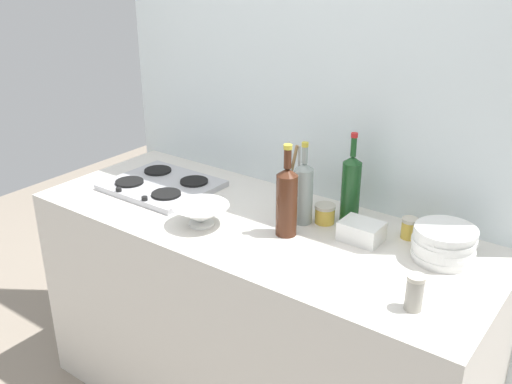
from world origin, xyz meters
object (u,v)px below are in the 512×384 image
plate_stack (444,244)px  stovetop_hob (162,185)px  wine_bottle_mid_left (303,192)px  condiment_jar_spare (409,228)px  condiment_jar_rear (325,214)px  condiment_jar_front (415,292)px  wine_bottle_mid_right (351,188)px  butter_dish (361,231)px  mixing_bowl (201,214)px  wine_bottle_leftmost (287,200)px  utensil_crock (294,192)px

plate_stack → stovetop_hob: bearing=-174.5°
stovetop_hob → wine_bottle_mid_left: (0.66, 0.08, 0.11)m
stovetop_hob → condiment_jar_spare: bearing=10.6°
wine_bottle_mid_left → condiment_jar_rear: wine_bottle_mid_left is taller
stovetop_hob → plate_stack: bearing=5.5°
condiment_jar_front → wine_bottle_mid_right: bearing=136.1°
butter_dish → condiment_jar_spare: condiment_jar_spare is taller
plate_stack → condiment_jar_front: size_ratio=1.90×
mixing_bowl → wine_bottle_leftmost: bearing=22.9°
stovetop_hob → wine_bottle_mid_left: 0.67m
condiment_jar_spare → utensil_crock: bearing=-178.0°
wine_bottle_leftmost → wine_bottle_mid_left: wine_bottle_leftmost is taller
wine_bottle_leftmost → stovetop_hob: bearing=176.4°
wine_bottle_mid_right → mixing_bowl: wine_bottle_mid_right is taller
plate_stack → condiment_jar_spare: 0.17m
wine_bottle_mid_left → condiment_jar_front: bearing=-27.7°
stovetop_hob → mixing_bowl: size_ratio=2.05×
utensil_crock → condiment_jar_front: bearing=-30.7°
plate_stack → wine_bottle_mid_left: (-0.52, -0.04, 0.06)m
plate_stack → wine_bottle_leftmost: wine_bottle_leftmost is taller
condiment_jar_spare → condiment_jar_front: bearing=-65.6°
wine_bottle_leftmost → wine_bottle_mid_left: (-0.00, 0.12, -0.01)m
wine_bottle_mid_right → condiment_jar_front: size_ratio=3.14×
wine_bottle_leftmost → utensil_crock: bearing=116.4°
stovetop_hob → utensil_crock: size_ratio=1.61×
condiment_jar_front → condiment_jar_spare: condiment_jar_front is taller
butter_dish → condiment_jar_front: size_ratio=1.31×
condiment_jar_rear → condiment_jar_spare: bearing=13.0°
stovetop_hob → condiment_jar_rear: condiment_jar_rear is taller
stovetop_hob → condiment_jar_front: condiment_jar_front is taller
stovetop_hob → condiment_jar_rear: (0.73, 0.12, 0.02)m
wine_bottle_mid_right → condiment_jar_rear: wine_bottle_mid_right is taller
mixing_bowl → condiment_jar_front: condiment_jar_front is taller
plate_stack → wine_bottle_mid_left: wine_bottle_mid_left is taller
mixing_bowl → utensil_crock: 0.39m
condiment_jar_front → stovetop_hob: bearing=170.0°
mixing_bowl → condiment_jar_spare: bearing=28.5°
wine_bottle_leftmost → condiment_jar_rear: wine_bottle_leftmost is taller
utensil_crock → condiment_jar_front: 0.77m
wine_bottle_mid_left → condiment_jar_front: wine_bottle_mid_left is taller
plate_stack → utensil_crock: utensil_crock is taller
stovetop_hob → condiment_jar_spare: condiment_jar_spare is taller
stovetop_hob → plate_stack: (1.18, 0.11, 0.04)m
stovetop_hob → plate_stack: plate_stack is taller
stovetop_hob → wine_bottle_mid_left: size_ratio=1.38×
stovetop_hob → wine_bottle_leftmost: bearing=-3.6°
stovetop_hob → wine_bottle_mid_right: size_ratio=1.26×
condiment_jar_front → condiment_jar_rear: 0.59m
stovetop_hob → condiment_jar_front: bearing=-10.0°
wine_bottle_leftmost → condiment_jar_front: size_ratio=3.09×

